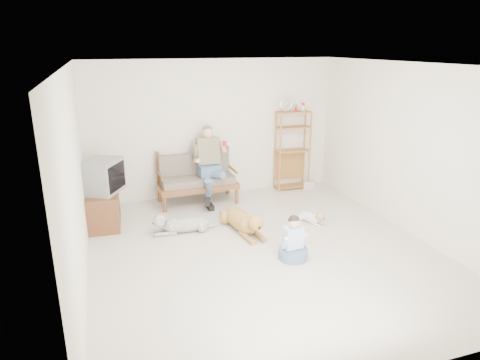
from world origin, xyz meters
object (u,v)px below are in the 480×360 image
object	(u,v)px
tv_stand	(104,209)
golden_retriever	(243,221)
loveseat	(197,178)
etagere	(292,149)

from	to	relation	value
tv_stand	golden_retriever	distance (m)	2.38
tv_stand	golden_retriever	bearing A→B (deg)	-20.50
loveseat	golden_retriever	xyz separation A→B (m)	(0.41, -1.63, -0.31)
loveseat	golden_retriever	bearing A→B (deg)	-76.72
tv_stand	golden_retriever	size ratio (longest dim) A/B	0.66
loveseat	etagere	bearing A→B (deg)	3.71
etagere	golden_retriever	distance (m)	2.55
loveseat	etagere	xyz separation A→B (m)	(2.10, 0.17, 0.36)
tv_stand	golden_retriever	xyz separation A→B (m)	(2.17, -0.96, -0.13)
loveseat	etagere	distance (m)	2.14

